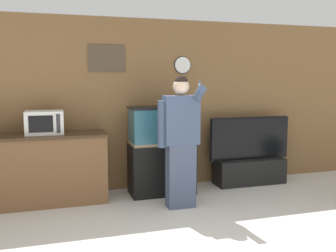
% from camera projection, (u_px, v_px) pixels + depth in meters
% --- Properties ---
extents(wall_back_paneled, '(10.00, 0.08, 2.60)m').
position_uv_depth(wall_back_paneled, '(139.00, 105.00, 5.76)').
color(wall_back_paneled, brown).
rests_on(wall_back_paneled, ground_plane).
extents(counter_island, '(1.69, 0.58, 0.96)m').
position_uv_depth(counter_island, '(44.00, 169.00, 5.08)').
color(counter_island, brown).
rests_on(counter_island, ground_plane).
extents(microwave, '(0.49, 0.36, 0.31)m').
position_uv_depth(microwave, '(44.00, 122.00, 5.04)').
color(microwave, white).
rests_on(microwave, counter_island).
extents(aquarium_on_stand, '(0.94, 0.49, 1.30)m').
position_uv_depth(aquarium_on_stand, '(162.00, 150.00, 5.51)').
color(aquarium_on_stand, black).
rests_on(aquarium_on_stand, ground_plane).
extents(tv_on_stand, '(1.38, 0.40, 1.09)m').
position_uv_depth(tv_on_stand, '(249.00, 164.00, 6.08)').
color(tv_on_stand, black).
rests_on(tv_on_stand, ground_plane).
extents(person_standing, '(0.55, 0.41, 1.75)m').
position_uv_depth(person_standing, '(180.00, 140.00, 4.88)').
color(person_standing, '#424C66').
rests_on(person_standing, ground_plane).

